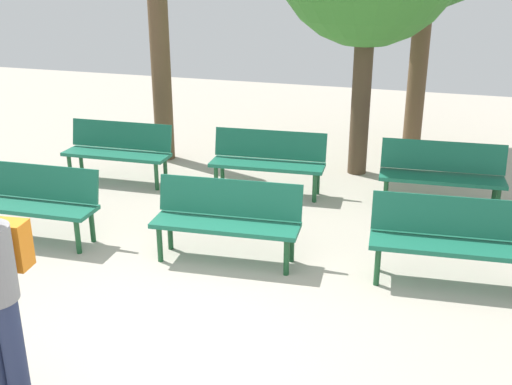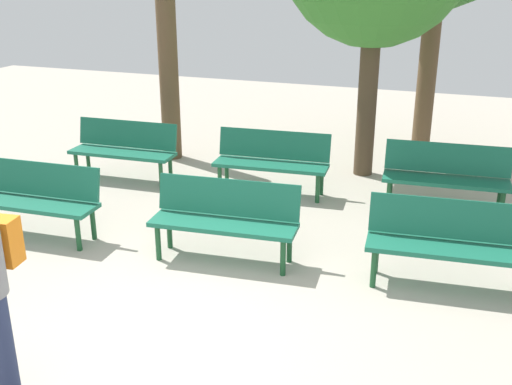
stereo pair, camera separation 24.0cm
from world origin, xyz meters
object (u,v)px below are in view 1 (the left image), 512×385
bench_r1_c0 (118,148)px  tree_1 (161,73)px  bench_r1_c1 (268,158)px  bench_r1_c2 (442,171)px  bench_r0_c2 (451,236)px  bench_r0_c1 (227,216)px  bench_r0_c0 (32,198)px

bench_r1_c0 → tree_1: (0.14, 1.25, 0.92)m
bench_r1_c1 → bench_r1_c2: 2.35m
bench_r0_c2 → bench_r1_c0: size_ratio=1.01×
bench_r0_c1 → bench_r1_c0: size_ratio=1.01×
bench_r0_c0 → tree_1: bearing=86.3°
bench_r0_c2 → tree_1: (-4.64, 2.98, 0.92)m
bench_r1_c2 → tree_1: size_ratio=0.57×
bench_r1_c0 → bench_r1_c1: size_ratio=0.99×
bench_r0_c1 → bench_r1_c2: (2.15, 2.31, 0.00)m
bench_r0_c0 → tree_1: size_ratio=0.57×
bench_r1_c0 → bench_r0_c2: bearing=-22.7°
bench_r0_c0 → tree_1: tree_1 is taller
bench_r0_c1 → tree_1: size_ratio=0.57×
bench_r0_c0 → bench_r1_c1: (2.16, 2.36, 0.00)m
bench_r0_c2 → tree_1: tree_1 is taller
tree_1 → bench_r0_c1: bearing=-54.0°
bench_r0_c2 → bench_r1_c0: (-4.78, 1.73, 0.00)m
bench_r0_c2 → bench_r0_c1: bearing=179.6°
bench_r0_c2 → bench_r1_c1: 3.17m
tree_1 → bench_r1_c2: bearing=-11.1°
bench_r0_c0 → bench_r0_c2: same height
bench_r1_c1 → bench_r1_c0: bearing=-179.6°
bench_r0_c2 → bench_r1_c2: bearing=89.1°
bench_r1_c2 → tree_1: (-4.47, 0.88, 0.92)m
bench_r0_c0 → bench_r1_c1: size_ratio=0.99×
bench_r0_c0 → bench_r1_c0: size_ratio=1.00×
bench_r1_c2 → tree_1: tree_1 is taller
bench_r1_c0 → bench_r0_c0: bearing=-90.0°
bench_r1_c0 → tree_1: bearing=80.8°
bench_r0_c2 → bench_r1_c2: (-0.17, 2.10, 0.00)m
bench_r0_c0 → bench_r0_c2: 4.69m
bench_r0_c2 → bench_r1_c2: same height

